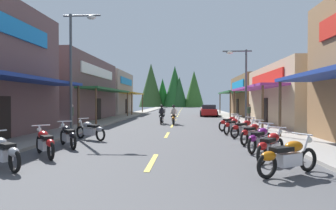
{
  "coord_description": "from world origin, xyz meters",
  "views": [
    {
      "loc": [
        1.05,
        -0.97,
        1.9
      ],
      "look_at": [
        -0.47,
        22.08,
        1.53
      ],
      "focal_mm": 29.45,
      "sensor_mm": 36.0,
      "label": 1
    }
  ],
  "objects_px": {
    "motorcycle_parked_right_3": "(252,133)",
    "rider_cruising_trailing": "(162,116)",
    "streetlamp_left": "(76,57)",
    "streetlamp_right": "(241,76)",
    "motorcycle_parked_left_3": "(90,130)",
    "pedestrian_by_shop": "(249,112)",
    "motorcycle_parked_left_0": "(3,151)",
    "motorcycle_parked_right_2": "(260,138)",
    "motorcycle_parked_right_5": "(233,125)",
    "motorcycle_parked_right_4": "(244,128)",
    "pedestrian_browsing": "(72,114)",
    "motorcycle_parked_right_1": "(271,145)",
    "motorcycle_parked_right_0": "(288,156)",
    "motorcycle_parked_left_2": "(68,135)",
    "motorcycle_parked_left_1": "(45,142)",
    "motorcycle_parked_right_6": "(230,123)",
    "rider_cruising_lead": "(174,116)",
    "parked_car_curbside": "(209,111)"
  },
  "relations": [
    {
      "from": "motorcycle_parked_right_1",
      "to": "motorcycle_parked_right_4",
      "type": "xyz_separation_m",
      "value": [
        0.32,
        5.58,
        0.0
      ]
    },
    {
      "from": "motorcycle_parked_right_0",
      "to": "motorcycle_parked_left_3",
      "type": "xyz_separation_m",
      "value": [
        -7.17,
        5.81,
        0.0
      ]
    },
    {
      "from": "motorcycle_parked_right_5",
      "to": "motorcycle_parked_left_3",
      "type": "relative_size",
      "value": 0.96
    },
    {
      "from": "motorcycle_parked_right_3",
      "to": "rider_cruising_trailing",
      "type": "xyz_separation_m",
      "value": [
        -4.85,
        9.93,
        0.17
      ]
    },
    {
      "from": "streetlamp_right",
      "to": "motorcycle_parked_right_1",
      "type": "relative_size",
      "value": 3.15
    },
    {
      "from": "motorcycle_parked_left_2",
      "to": "motorcycle_parked_right_3",
      "type": "bearing_deg",
      "value": -118.72
    },
    {
      "from": "motorcycle_parked_right_2",
      "to": "motorcycle_parked_left_0",
      "type": "bearing_deg",
      "value": 149.41
    },
    {
      "from": "streetlamp_right",
      "to": "motorcycle_parked_left_0",
      "type": "relative_size",
      "value": 3.06
    },
    {
      "from": "streetlamp_left",
      "to": "streetlamp_right",
      "type": "xyz_separation_m",
      "value": [
        10.1,
        5.26,
        -0.63
      ]
    },
    {
      "from": "motorcycle_parked_left_0",
      "to": "pedestrian_browsing",
      "type": "distance_m",
      "value": 11.66
    },
    {
      "from": "streetlamp_left",
      "to": "parked_car_curbside",
      "type": "relative_size",
      "value": 1.54
    },
    {
      "from": "motorcycle_parked_left_2",
      "to": "pedestrian_browsing",
      "type": "xyz_separation_m",
      "value": [
        -3.14,
        7.72,
        0.47
      ]
    },
    {
      "from": "motorcycle_parked_right_5",
      "to": "rider_cruising_trailing",
      "type": "relative_size",
      "value": 0.83
    },
    {
      "from": "streetlamp_left",
      "to": "motorcycle_parked_right_0",
      "type": "relative_size",
      "value": 3.55
    },
    {
      "from": "motorcycle_parked_right_3",
      "to": "motorcycle_parked_left_1",
      "type": "relative_size",
      "value": 1.04
    },
    {
      "from": "streetlamp_left",
      "to": "streetlamp_right",
      "type": "distance_m",
      "value": 11.41
    },
    {
      "from": "motorcycle_parked_right_2",
      "to": "motorcycle_parked_right_5",
      "type": "relative_size",
      "value": 0.99
    },
    {
      "from": "motorcycle_parked_left_2",
      "to": "streetlamp_left",
      "type": "bearing_deg",
      "value": -21.09
    },
    {
      "from": "motorcycle_parked_right_4",
      "to": "pedestrian_browsing",
      "type": "bearing_deg",
      "value": 118.75
    },
    {
      "from": "motorcycle_parked_left_1",
      "to": "rider_cruising_trailing",
      "type": "distance_m",
      "value": 13.5
    },
    {
      "from": "rider_cruising_lead",
      "to": "rider_cruising_trailing",
      "type": "height_order",
      "value": "same"
    },
    {
      "from": "streetlamp_right",
      "to": "motorcycle_parked_right_0",
      "type": "bearing_deg",
      "value": -96.15
    },
    {
      "from": "motorcycle_parked_left_0",
      "to": "motorcycle_parked_left_3",
      "type": "bearing_deg",
      "value": -60.18
    },
    {
      "from": "rider_cruising_lead",
      "to": "parked_car_curbside",
      "type": "height_order",
      "value": "rider_cruising_lead"
    },
    {
      "from": "rider_cruising_trailing",
      "to": "pedestrian_by_shop",
      "type": "distance_m",
      "value": 7.25
    },
    {
      "from": "motorcycle_parked_right_4",
      "to": "rider_cruising_lead",
      "type": "bearing_deg",
      "value": 77.99
    },
    {
      "from": "streetlamp_right",
      "to": "pedestrian_by_shop",
      "type": "xyz_separation_m",
      "value": [
        1.22,
        2.98,
        -2.76
      ]
    },
    {
      "from": "motorcycle_parked_left_3",
      "to": "motorcycle_parked_right_6",
      "type": "bearing_deg",
      "value": -114.7
    },
    {
      "from": "motorcycle_parked_left_0",
      "to": "motorcycle_parked_right_5",
      "type": "bearing_deg",
      "value": -97.19
    },
    {
      "from": "motorcycle_parked_right_4",
      "to": "motorcycle_parked_left_0",
      "type": "xyz_separation_m",
      "value": [
        -8.05,
        -7.11,
        0.0
      ]
    },
    {
      "from": "streetlamp_right",
      "to": "motorcycle_parked_right_6",
      "type": "relative_size",
      "value": 3.38
    },
    {
      "from": "motorcycle_parked_right_4",
      "to": "motorcycle_parked_right_0",
      "type": "bearing_deg",
      "value": -133.46
    },
    {
      "from": "motorcycle_parked_left_0",
      "to": "rider_cruising_trailing",
      "type": "relative_size",
      "value": 0.85
    },
    {
      "from": "rider_cruising_lead",
      "to": "pedestrian_browsing",
      "type": "relative_size",
      "value": 1.3
    },
    {
      "from": "pedestrian_browsing",
      "to": "streetlamp_right",
      "type": "bearing_deg",
      "value": 145.86
    },
    {
      "from": "motorcycle_parked_left_1",
      "to": "pedestrian_by_shop",
      "type": "relative_size",
      "value": 1.04
    },
    {
      "from": "streetlamp_left",
      "to": "motorcycle_parked_right_0",
      "type": "bearing_deg",
      "value": -42.01
    },
    {
      "from": "motorcycle_parked_right_1",
      "to": "motorcycle_parked_left_0",
      "type": "relative_size",
      "value": 0.97
    },
    {
      "from": "motorcycle_parked_right_2",
      "to": "motorcycle_parked_right_3",
      "type": "bearing_deg",
      "value": 33.62
    },
    {
      "from": "motorcycle_parked_right_0",
      "to": "streetlamp_left",
      "type": "bearing_deg",
      "value": 107.31
    },
    {
      "from": "pedestrian_by_shop",
      "to": "pedestrian_browsing",
      "type": "distance_m",
      "value": 13.93
    },
    {
      "from": "motorcycle_parked_right_5",
      "to": "motorcycle_parked_left_3",
      "type": "height_order",
      "value": "same"
    },
    {
      "from": "motorcycle_parked_left_3",
      "to": "motorcycle_parked_left_0",
      "type": "bearing_deg",
      "value": 117.71
    },
    {
      "from": "rider_cruising_lead",
      "to": "parked_car_curbside",
      "type": "xyz_separation_m",
      "value": [
        3.71,
        11.89,
        0.03
      ]
    },
    {
      "from": "motorcycle_parked_right_2",
      "to": "pedestrian_by_shop",
      "type": "height_order",
      "value": "pedestrian_by_shop"
    },
    {
      "from": "motorcycle_parked_left_3",
      "to": "pedestrian_by_shop",
      "type": "relative_size",
      "value": 1.15
    },
    {
      "from": "rider_cruising_trailing",
      "to": "motorcycle_parked_right_1",
      "type": "bearing_deg",
      "value": -160.52
    },
    {
      "from": "motorcycle_parked_right_5",
      "to": "rider_cruising_lead",
      "type": "distance_m",
      "value": 6.89
    },
    {
      "from": "motorcycle_parked_right_4",
      "to": "motorcycle_parked_left_3",
      "type": "distance_m",
      "value": 7.71
    },
    {
      "from": "streetlamp_left",
      "to": "motorcycle_parked_left_1",
      "type": "bearing_deg",
      "value": -77.24
    }
  ]
}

